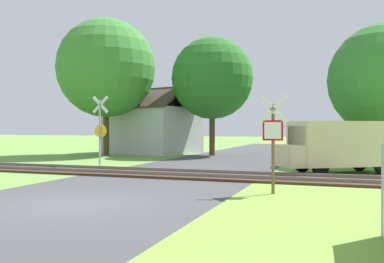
{
  "coord_description": "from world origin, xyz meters",
  "views": [
    {
      "loc": [
        6.57,
        -9.32,
        1.98
      ],
      "look_at": [
        0.5,
        7.91,
        1.8
      ],
      "focal_mm": 40.0,
      "sensor_mm": 36.0,
      "label": 1
    }
  ],
  "objects_px": {
    "crossing_sign_far": "(100,127)",
    "tree_left": "(106,68)",
    "house": "(152,129)",
    "mail_truck": "(338,145)",
    "stop_sign_near": "(273,137)",
    "tree_center": "(212,78)"
  },
  "relations": [
    {
      "from": "tree_center",
      "to": "mail_truck",
      "type": "height_order",
      "value": "tree_center"
    },
    {
      "from": "stop_sign_near",
      "to": "house",
      "type": "bearing_deg",
      "value": -55.9
    },
    {
      "from": "house",
      "to": "tree_left",
      "type": "xyz_separation_m",
      "value": [
        -1.91,
        -3.62,
        4.27
      ]
    },
    {
      "from": "crossing_sign_far",
      "to": "tree_center",
      "type": "relative_size",
      "value": 0.43
    },
    {
      "from": "house",
      "to": "tree_center",
      "type": "xyz_separation_m",
      "value": [
        5.16,
        -1.23,
        3.54
      ]
    },
    {
      "from": "house",
      "to": "mail_truck",
      "type": "distance_m",
      "value": 17.3
    },
    {
      "from": "tree_left",
      "to": "stop_sign_near",
      "type": "bearing_deg",
      "value": -44.77
    },
    {
      "from": "crossing_sign_far",
      "to": "mail_truck",
      "type": "distance_m",
      "value": 11.28
    },
    {
      "from": "house",
      "to": "mail_truck",
      "type": "xyz_separation_m",
      "value": [
        13.61,
        -10.66,
        -0.64
      ]
    },
    {
      "from": "crossing_sign_far",
      "to": "tree_left",
      "type": "height_order",
      "value": "tree_left"
    },
    {
      "from": "stop_sign_near",
      "to": "tree_center",
      "type": "xyz_separation_m",
      "value": [
        -6.7,
        16.06,
        3.71
      ]
    },
    {
      "from": "tree_center",
      "to": "mail_truck",
      "type": "distance_m",
      "value": 13.34
    },
    {
      "from": "mail_truck",
      "to": "stop_sign_near",
      "type": "bearing_deg",
      "value": 132.61
    },
    {
      "from": "house",
      "to": "tree_left",
      "type": "distance_m",
      "value": 5.92
    },
    {
      "from": "crossing_sign_far",
      "to": "tree_center",
      "type": "distance_m",
      "value": 11.11
    },
    {
      "from": "stop_sign_near",
      "to": "tree_left",
      "type": "height_order",
      "value": "tree_left"
    },
    {
      "from": "stop_sign_near",
      "to": "crossing_sign_far",
      "type": "xyz_separation_m",
      "value": [
        -9.48,
        5.87,
        0.28
      ]
    },
    {
      "from": "crossing_sign_far",
      "to": "mail_truck",
      "type": "bearing_deg",
      "value": 0.93
    },
    {
      "from": "mail_truck",
      "to": "crossing_sign_far",
      "type": "bearing_deg",
      "value": 61.22
    },
    {
      "from": "mail_truck",
      "to": "tree_left",
      "type": "bearing_deg",
      "value": 32.96
    },
    {
      "from": "house",
      "to": "tree_left",
      "type": "relative_size",
      "value": 0.8
    },
    {
      "from": "stop_sign_near",
      "to": "mail_truck",
      "type": "height_order",
      "value": "stop_sign_near"
    }
  ]
}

